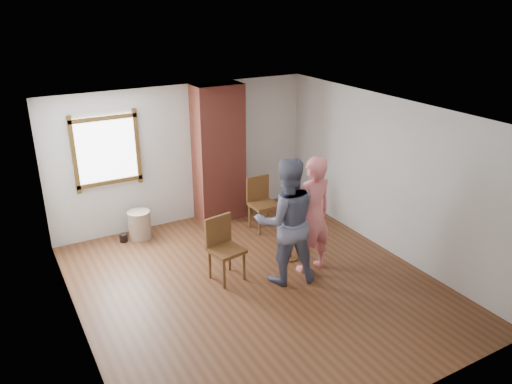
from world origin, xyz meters
The scene contains 12 objects.
ground centered at (0.00, 0.00, 0.00)m, with size 5.50×5.50×0.00m, color brown.
room_shell centered at (-0.06, 0.61, 1.81)m, with size 5.04×5.52×2.62m.
brick_chimney centered at (0.60, 2.50, 1.30)m, with size 0.90×0.50×2.60m, color #A6493A.
stoneware_crock centered at (-1.04, 2.40, 0.25)m, with size 0.40×0.40×0.51m, color tan.
dark_pot centered at (-1.35, 2.40, 0.07)m, with size 0.14×0.14×0.14m, color black.
dining_chair_left centered at (-0.31, 0.46, 0.55)m, with size 0.53×0.53×0.99m.
dining_chair_right centered at (1.06, 1.69, 0.55)m, with size 0.46×0.46×0.99m.
side_table centered at (0.88, 0.44, 0.40)m, with size 0.40×0.40×0.60m.
cake_plate centered at (0.88, 0.44, 0.60)m, with size 0.18×0.18×0.01m, color white.
cake_slice centered at (0.89, 0.44, 0.64)m, with size 0.08×0.07×0.06m, color white.
man centered at (0.48, -0.05, 0.98)m, with size 0.95×0.74×1.96m, color #141737.
person_pink centered at (0.98, 0.00, 0.94)m, with size 0.69×0.45×1.88m, color #E57274.
Camera 1 is at (-3.18, -5.62, 4.11)m, focal length 35.00 mm.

